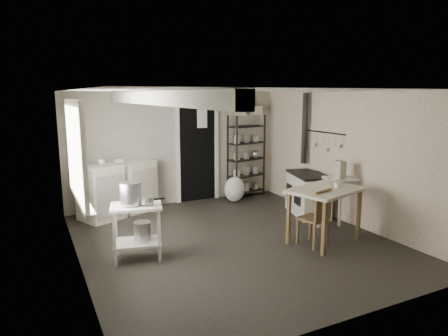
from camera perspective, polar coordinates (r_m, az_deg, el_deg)
name	(u,v)px	position (r m, az deg, el deg)	size (l,w,h in m)	color
floor	(232,240)	(6.34, 1.22, -10.28)	(5.00, 5.00, 0.00)	black
ceiling	(233,91)	(5.93, 1.31, 11.00)	(5.00, 5.00, 0.00)	beige
wall_back	(177,148)	(8.30, -6.76, 2.82)	(4.50, 0.02, 2.30)	#ACA692
wall_front	(353,211)	(4.04, 18.00, -5.80)	(4.50, 0.02, 2.30)	#ACA692
wall_left	(75,182)	(5.39, -20.48, -1.93)	(0.02, 5.00, 2.30)	#ACA692
wall_right	(346,158)	(7.33, 17.06, 1.42)	(0.02, 5.00, 2.30)	#ACA692
window	(74,153)	(5.53, -20.63, 2.05)	(0.12, 1.76, 1.28)	white
doorway	(198,154)	(8.45, -3.80, 1.98)	(0.96, 0.10, 2.08)	white
ceiling_beam	(153,98)	(5.47, -10.07, 9.84)	(0.18, 5.00, 0.18)	white
wallpaper_panel	(346,158)	(7.32, 17.00, 1.42)	(0.01, 5.00, 2.30)	beige
utensil_rail	(322,132)	(7.69, 13.83, 4.99)	(0.06, 1.20, 0.44)	#B4B4B7
prep_table	(137,231)	(5.65, -12.32, -8.82)	(0.68, 0.48, 0.77)	white
stockpot	(130,193)	(5.50, -13.23, -3.55)	(0.28, 0.28, 0.30)	#B4B4B7
saucepan	(147,200)	(5.45, -10.89, -4.54)	(0.17, 0.17, 0.09)	#B4B4B7
bucket	(143,231)	(5.70, -11.56, -8.79)	(0.24, 0.24, 0.26)	#B4B4B7
base_cabinets	(118,191)	(7.78, -14.88, -3.15)	(1.51, 0.65, 0.99)	silver
mixing_bowl	(120,165)	(7.67, -14.68, 0.44)	(0.28, 0.28, 0.07)	silver
counter_cup	(101,166)	(7.52, -17.13, 0.27)	(0.13, 0.13, 0.11)	silver
shelf_rack	(246,154)	(8.78, 3.20, 1.98)	(0.86, 0.33, 1.81)	black
shelf_jar	(236,136)	(8.55, 1.69, 4.59)	(0.09, 0.09, 0.19)	silver
storage_box_a	(237,106)	(8.53, 1.94, 8.90)	(0.30, 0.26, 0.20)	beige
storage_box_b	(255,106)	(8.84, 4.40, 8.80)	(0.30, 0.27, 0.19)	beige
stove	(308,192)	(7.70, 11.91, -3.31)	(0.55, 1.00, 0.79)	silver
stovepipe	(305,128)	(7.97, 11.44, 5.56)	(0.11, 0.11, 1.48)	black
side_ledge	(339,202)	(7.13, 16.11, -4.70)	(0.56, 0.30, 0.86)	white
oats_box	(340,169)	(6.94, 16.24, -0.19)	(0.12, 0.20, 0.29)	beige
work_table	(324,218)	(6.35, 14.11, -6.93)	(1.11, 0.78, 0.84)	beige
table_cup	(337,191)	(6.30, 15.82, -3.12)	(0.10, 0.10, 0.10)	silver
chair	(313,214)	(6.15, 12.59, -6.41)	(0.36, 0.38, 0.88)	brown
flour_sack	(235,190)	(8.47, 1.52, -3.22)	(0.44, 0.38, 0.53)	silver
floor_crock	(317,223)	(7.10, 13.21, -7.60)	(0.12, 0.12, 0.15)	silver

